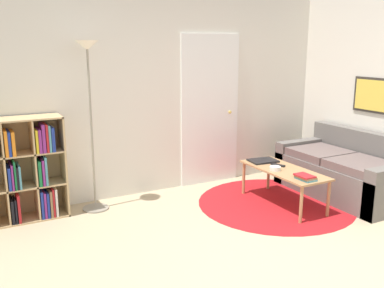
% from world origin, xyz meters
% --- Properties ---
extents(ground_plane, '(14.00, 14.00, 0.00)m').
position_xyz_m(ground_plane, '(0.00, 0.00, 0.00)').
color(ground_plane, tan).
extents(wall_back, '(7.70, 0.11, 2.60)m').
position_xyz_m(wall_back, '(0.03, 2.46, 1.29)').
color(wall_back, silver).
rests_on(wall_back, ground_plane).
extents(wall_right, '(0.08, 5.44, 2.60)m').
position_xyz_m(wall_right, '(2.37, 1.22, 1.30)').
color(wall_right, silver).
rests_on(wall_right, ground_plane).
extents(rug, '(1.84, 1.84, 0.01)m').
position_xyz_m(rug, '(0.97, 1.34, 0.00)').
color(rug, '#B2191E').
rests_on(rug, ground_plane).
extents(bookshelf, '(0.92, 0.34, 1.11)m').
position_xyz_m(bookshelf, '(-1.77, 2.25, 0.54)').
color(bookshelf, tan).
rests_on(bookshelf, ground_plane).
extents(floor_lamp, '(0.30, 0.30, 1.89)m').
position_xyz_m(floor_lamp, '(-0.97, 2.18, 1.46)').
color(floor_lamp, gray).
rests_on(floor_lamp, ground_plane).
extents(couch, '(0.85, 1.63, 0.78)m').
position_xyz_m(couch, '(1.97, 1.20, 0.28)').
color(couch, '#66605B').
rests_on(couch, ground_plane).
extents(coffee_table, '(0.47, 1.13, 0.43)m').
position_xyz_m(coffee_table, '(1.02, 1.28, 0.39)').
color(coffee_table, '#AD7F51').
rests_on(coffee_table, ground_plane).
extents(laptop, '(0.36, 0.28, 0.02)m').
position_xyz_m(laptop, '(1.01, 1.66, 0.44)').
color(laptop, black).
rests_on(laptop, coffee_table).
extents(bowl, '(0.13, 0.13, 0.05)m').
position_xyz_m(bowl, '(0.90, 1.29, 0.46)').
color(bowl, silver).
rests_on(bowl, coffee_table).
extents(book_stack_on_table, '(0.16, 0.21, 0.05)m').
position_xyz_m(book_stack_on_table, '(0.96, 0.85, 0.46)').
color(book_stack_on_table, teal).
rests_on(book_stack_on_table, coffee_table).
extents(remote, '(0.10, 0.18, 0.02)m').
position_xyz_m(remote, '(1.05, 1.42, 0.44)').
color(remote, black).
rests_on(remote, coffee_table).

